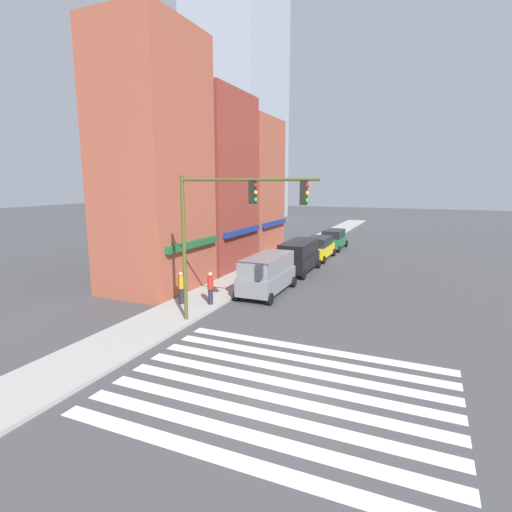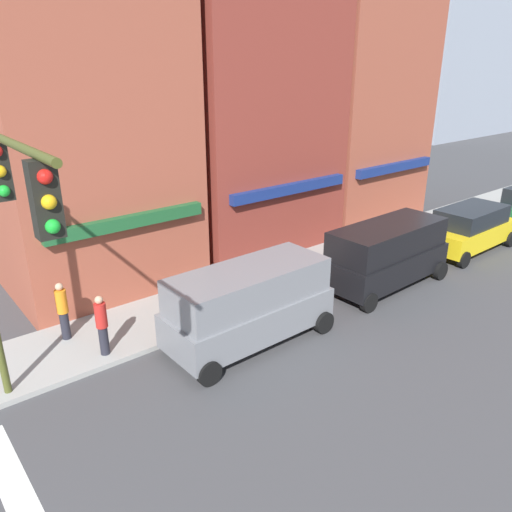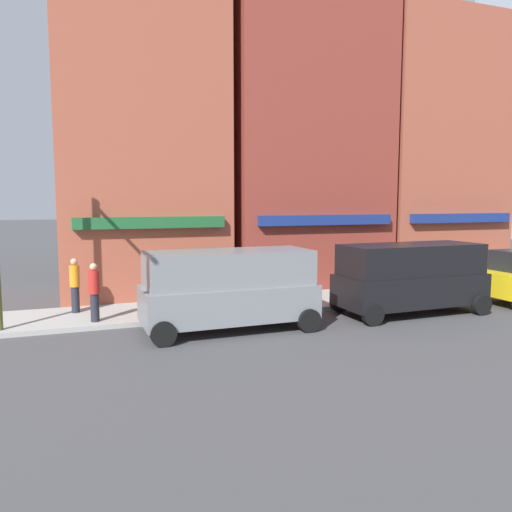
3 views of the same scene
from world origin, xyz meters
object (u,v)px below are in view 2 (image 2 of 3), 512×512
pedestrian_red_jacket (102,324)px  pedestrian_orange_vest (63,310)px  van_grey (249,303)px  suv_yellow (470,228)px  van_black (387,253)px

pedestrian_red_jacket → pedestrian_orange_vest: bearing=70.5°
van_grey → pedestrian_orange_vest: bearing=140.9°
suv_yellow → pedestrian_red_jacket: bearing=172.8°
pedestrian_orange_vest → pedestrian_red_jacket: bearing=-96.3°
pedestrian_red_jacket → pedestrian_orange_vest: (-0.54, 1.50, 0.00)m
van_grey → pedestrian_red_jacket: size_ratio=2.84×
pedestrian_red_jacket → van_grey: bearing=-65.7°
van_black → pedestrian_red_jacket: size_ratio=2.85×
suv_yellow → pedestrian_orange_vest: suv_yellow is taller
van_black → van_grey: bearing=178.6°
suv_yellow → pedestrian_orange_vest: 16.64m
van_black → suv_yellow: 5.79m
van_black → suv_yellow: size_ratio=1.07×
suv_yellow → van_black: bearing=179.4°
suv_yellow → pedestrian_red_jacket: 15.87m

